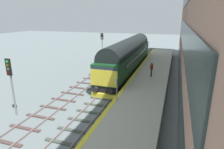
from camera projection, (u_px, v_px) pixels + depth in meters
name	position (u px, v px, depth m)	size (l,w,h in m)	color
ground_plane	(112.00, 89.00, 20.85)	(140.00, 140.00, 0.00)	slate
track_main	(112.00, 89.00, 20.84)	(2.50, 60.00, 0.15)	gray
track_adjacent_west	(83.00, 85.00, 21.86)	(2.50, 60.00, 0.15)	gray
station_platform	(146.00, 89.00, 19.63)	(4.00, 44.00, 1.01)	#B1B29E
diesel_locomotive	(128.00, 55.00, 26.61)	(2.74, 19.64, 4.68)	black
signal_post_mid	(11.00, 79.00, 14.52)	(0.44, 0.22, 4.60)	gray
signal_post_far	(102.00, 44.00, 31.81)	(0.44, 0.22, 4.93)	gray
platform_number_sign	(117.00, 86.00, 15.40)	(0.10, 0.44, 1.86)	slate
waiting_passenger	(152.00, 68.00, 21.59)	(0.36, 0.51, 1.64)	#2A283B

